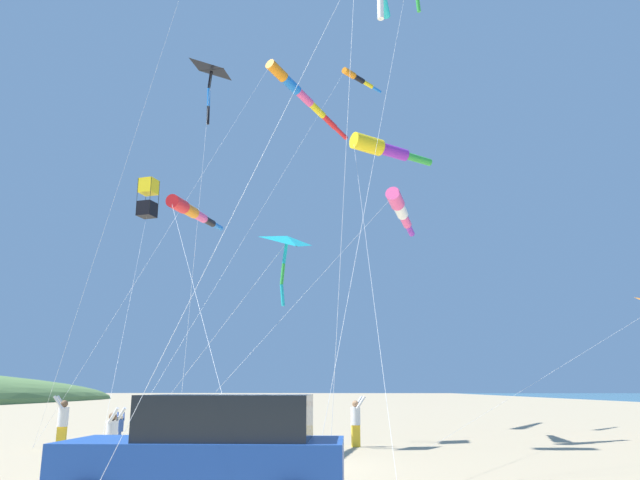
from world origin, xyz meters
TOP-DOWN VIEW (x-y plane):
  - ground_plane at (0.00, 0.00)m, footprint 600.00×600.00m
  - parked_car at (0.21, -6.38)m, footprint 4.34×2.15m
  - person_adult_flyer at (-7.35, 4.15)m, footprint 0.55×0.44m
  - person_child_green_jacket at (-5.99, 5.70)m, footprint 0.36×0.41m
  - person_child_grey_jacket at (-3.72, -0.64)m, footprint 0.52×0.45m
  - person_bystander_far at (2.29, 5.96)m, footprint 0.58×0.50m
  - kite_windsock_orange_high_right at (3.45, 7.29)m, footprint 3.51×13.76m
  - kite_delta_long_streamer_left at (-0.09, 4.98)m, footprint 5.72×2.70m
  - kite_delta_white_trailing at (-3.65, 7.00)m, footprint 2.00×6.83m
  - kite_windsock_yellow_midlevel at (4.22, 8.94)m, footprint 8.85×7.82m
  - kite_windsock_red_high_left at (-0.94, 16.92)m, footprint 10.34×16.52m
  - kite_box_teal_far_right at (-7.94, 12.11)m, footprint 3.14×10.26m
  - kite_windsock_checkered_midright at (2.48, 15.09)m, footprint 8.60×14.96m
  - kite_windsock_green_low_center at (-2.88, 2.52)m, footprint 4.11×11.51m

SIDE VIEW (x-z plane):
  - ground_plane at x=0.00m, z-range 0.00..0.00m
  - person_child_green_jacket at x=-5.99m, z-range 0.05..1.21m
  - person_child_grey_jacket at x=-3.72m, z-range 0.07..1.57m
  - person_bystander_far at x=2.29m, z-range 0.08..1.78m
  - person_adult_flyer at x=-7.35m, z-range 0.08..1.81m
  - parked_car at x=0.21m, z-range 0.03..1.88m
  - kite_delta_long_streamer_left at x=-0.09m, z-range 3.33..10.83m
  - kite_windsock_green_low_center at x=-2.88m, z-range 3.61..11.43m
  - kite_windsock_yellow_midlevel at x=4.22m, z-range 4.40..14.35m
  - kite_box_teal_far_right at x=-7.94m, z-range 5.07..17.17m
  - kite_windsock_orange_high_right at x=3.45m, z-range 5.53..17.42m
  - kite_delta_white_trailing at x=-3.65m, z-range 7.38..22.87m
  - kite_windsock_checkered_midright at x=2.48m, z-range 9.29..28.32m
  - kite_windsock_red_high_left at x=-0.94m, z-range 9.00..28.96m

